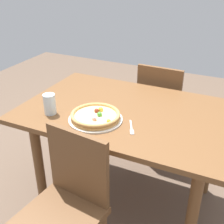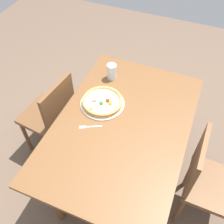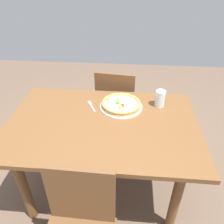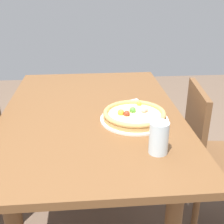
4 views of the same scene
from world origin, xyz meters
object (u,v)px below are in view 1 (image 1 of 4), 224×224
Objects in this scene: chair_far at (66,205)px; fork at (131,128)px; plate at (96,119)px; chair_near at (161,106)px; drinking_glass at (50,104)px; pizza at (96,116)px; dining_table at (127,124)px.

chair_far reaches higher than fork.
chair_far is 2.61× the size of plate.
chair_near is at bearing -101.34° from plate.
plate is 0.32m from drinking_glass.
drinking_glass is at bearing -111.17° from fork.
drinking_glass is at bearing 9.00° from pizza.
dining_table is 1.58× the size of chair_near.
dining_table is 4.12× the size of plate.
chair_near is 2.85× the size of pizza.
pizza is at bearing 59.00° from dining_table.
chair_far reaches higher than dining_table.
plate is at bearing 58.90° from dining_table.
dining_table is at bearing -88.53° from chair_far.
fork is (-0.18, -0.47, 0.27)m from chair_far.
chair_near is 1.00× the size of chair_far.
pizza is (0.07, -0.47, 0.30)m from chair_far.
plate is 0.24m from fork.
chair_far is 6.58× the size of drinking_glass.
drinking_glass is (0.49, 0.94, 0.34)m from chair_near.
pizza is 2.31× the size of drinking_glass.
chair_far is 0.66m from drinking_glass.
pizza is at bearing -160.25° from plate.
plate is (0.07, -0.47, 0.27)m from chair_far.
plate is at bearing 19.75° from pizza.
fork is (-0.12, 0.22, 0.11)m from dining_table.
drinking_glass is at bearing 8.98° from plate.
dining_table is 0.54m from drinking_glass.
plate is 2.19× the size of fork.
fork is at bearing 179.46° from plate.
chair_far is (0.11, 1.37, 0.00)m from chair_near.
dining_table is 0.28m from pizza.
chair_near reaches higher than fork.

